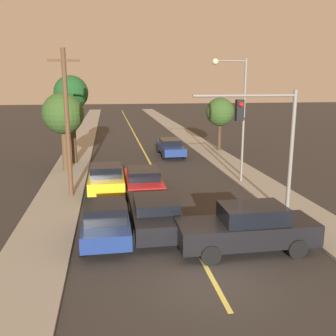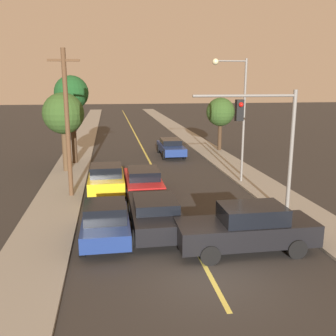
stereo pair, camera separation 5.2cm
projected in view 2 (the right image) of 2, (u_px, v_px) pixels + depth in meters
name	position (u px, v px, depth m)	size (l,w,h in m)	color
ground_plane	(210.00, 277.00, 11.96)	(200.00, 200.00, 0.00)	#2D2B28
road_surface	(134.00, 132.00, 46.63)	(9.16, 80.00, 0.01)	#2D2B28
sidewalk_left	(86.00, 133.00, 45.73)	(2.50, 80.00, 0.12)	gray
sidewalk_right	(180.00, 131.00, 47.50)	(2.50, 80.00, 0.12)	gray
car_near_lane_front	(155.00, 213.00, 15.55)	(2.08, 4.75, 1.45)	black
car_near_lane_second	(143.00, 180.00, 20.67)	(2.01, 4.74, 1.47)	red
car_outer_lane_front	(106.00, 222.00, 14.47)	(1.91, 3.89, 1.60)	navy
car_outer_lane_second	(106.00, 179.00, 20.78)	(2.04, 3.97, 1.64)	gold
car_far_oncoming	(171.00, 147.00, 31.63)	(1.90, 5.12, 1.40)	navy
car_crossing_right	(247.00, 228.00, 13.61)	(5.08, 1.91, 1.75)	black
traffic_signal_mast	(269.00, 132.00, 16.35)	(4.64, 0.42, 5.65)	slate
streetlamp_right	(237.00, 104.00, 22.05)	(2.10, 0.36, 7.31)	slate
utility_pole_left	(67.00, 121.00, 19.35)	(1.60, 0.24, 7.64)	#513823
tree_left_near	(63.00, 114.00, 25.03)	(2.76, 2.76, 5.32)	#4C3823
tree_left_far	(71.00, 94.00, 27.33)	(2.49, 2.49, 6.47)	#3D2B1C
tree_right_near	(220.00, 112.00, 33.02)	(2.50, 2.50, 4.67)	#3D2B1C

